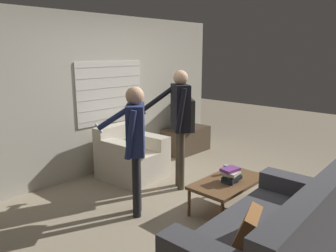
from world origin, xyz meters
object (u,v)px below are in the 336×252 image
(armchair_beige, at_px, (131,157))
(coffee_table, at_px, (228,183))
(couch_blue, at_px, (274,240))
(person_left_standing, at_px, (135,136))
(soda_can, at_px, (226,170))
(person_right_standing, at_px, (180,115))
(spare_remote, at_px, (233,177))
(tv, at_px, (186,113))
(book_stack, at_px, (231,175))

(armchair_beige, distance_m, coffee_table, 1.75)
(couch_blue, xyz_separation_m, person_left_standing, (-0.12, 1.74, 0.68))
(soda_can, bearing_deg, person_right_standing, 95.33)
(coffee_table, height_order, spare_remote, spare_remote)
(couch_blue, distance_m, person_left_standing, 1.87)
(coffee_table, height_order, person_left_standing, person_left_standing)
(tv, bearing_deg, couch_blue, 3.75)
(tv, xyz_separation_m, person_right_standing, (-1.42, -1.08, 0.30))
(armchair_beige, relative_size, soda_can, 7.50)
(person_right_standing, bearing_deg, soda_can, -139.69)
(soda_can, bearing_deg, spare_remote, -110.73)
(couch_blue, height_order, tv, tv)
(person_left_standing, bearing_deg, soda_can, -75.71)
(armchair_beige, height_order, person_right_standing, person_right_standing)
(armchair_beige, relative_size, person_left_standing, 0.60)
(armchair_beige, relative_size, coffee_table, 0.92)
(coffee_table, bearing_deg, spare_remote, -3.57)
(person_left_standing, bearing_deg, book_stack, -88.54)
(coffee_table, bearing_deg, person_left_standing, 139.29)
(couch_blue, xyz_separation_m, tv, (2.27, 2.97, 0.47))
(coffee_table, bearing_deg, tv, 52.74)
(couch_blue, xyz_separation_m, soda_can, (0.93, 1.13, 0.13))
(person_right_standing, xyz_separation_m, soda_can, (0.07, -0.76, -0.64))
(tv, xyz_separation_m, spare_remote, (-1.40, -1.99, -0.39))
(coffee_table, distance_m, book_stack, 0.14)
(coffee_table, xyz_separation_m, person_right_standing, (0.10, 0.91, 0.74))
(tv, relative_size, person_right_standing, 0.46)
(tv, height_order, person_left_standing, person_left_standing)
(armchair_beige, xyz_separation_m, book_stack, (0.11, -1.80, 0.14))
(spare_remote, bearing_deg, person_left_standing, 168.06)
(couch_blue, xyz_separation_m, armchair_beige, (0.64, 2.73, 0.02))
(spare_remote, bearing_deg, couch_blue, -105.85)
(couch_blue, height_order, spare_remote, couch_blue)
(person_left_standing, height_order, soda_can, person_left_standing)
(couch_blue, height_order, armchair_beige, couch_blue)
(armchair_beige, distance_m, book_stack, 1.80)
(person_right_standing, relative_size, book_stack, 6.64)
(tv, bearing_deg, coffee_table, 3.90)
(person_right_standing, bearing_deg, person_left_standing, 134.13)
(armchair_beige, bearing_deg, tv, -176.05)
(person_left_standing, distance_m, book_stack, 1.29)
(tv, relative_size, spare_remote, 5.85)
(armchair_beige, relative_size, book_stack, 3.64)
(person_left_standing, xyz_separation_m, spare_remote, (0.98, -0.76, -0.60))
(book_stack, height_order, spare_remote, book_stack)
(armchair_beige, height_order, person_left_standing, person_left_standing)
(coffee_table, relative_size, person_right_standing, 0.60)
(person_right_standing, relative_size, spare_remote, 12.80)
(coffee_table, relative_size, spare_remote, 7.64)
(book_stack, relative_size, spare_remote, 1.93)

